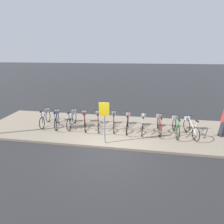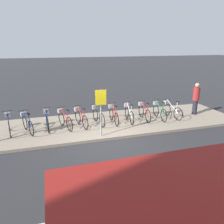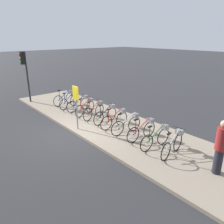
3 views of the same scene
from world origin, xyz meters
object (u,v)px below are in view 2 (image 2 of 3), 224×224
(parked_bicycle_5, at_px, (98,115))
(parked_bicycle_3, at_px, (64,119))
(parked_bicycle_2, at_px, (47,120))
(sign_post, at_px, (101,105))
(pedestrian, at_px, (196,98))
(parked_bicycle_7, at_px, (129,113))
(parked_bicycle_0, at_px, (9,123))
(parked_bicycle_4, at_px, (81,117))
(parked_bicycle_6, at_px, (113,114))
(parked_bicycle_9, at_px, (159,110))
(parked_bicycle_10, at_px, (171,109))
(parked_bicycle_1, at_px, (27,123))
(parked_bicycle_8, at_px, (144,111))

(parked_bicycle_5, bearing_deg, parked_bicycle_3, -176.01)
(parked_bicycle_2, distance_m, sign_post, 2.77)
(pedestrian, bearing_deg, parked_bicycle_5, 179.09)
(parked_bicycle_5, distance_m, parked_bicycle_7, 1.55)
(parked_bicycle_0, distance_m, parked_bicycle_4, 3.09)
(parked_bicycle_6, bearing_deg, parked_bicycle_0, 179.62)
(parked_bicycle_6, distance_m, sign_post, 1.96)
(parked_bicycle_6, bearing_deg, parked_bicycle_2, 178.80)
(pedestrian, distance_m, sign_post, 5.82)
(parked_bicycle_3, xyz_separation_m, parked_bicycle_6, (2.35, 0.04, 0.00))
(parked_bicycle_4, xyz_separation_m, parked_bicycle_5, (0.85, 0.07, 0.00))
(parked_bicycle_7, bearing_deg, parked_bicycle_6, 178.59)
(parked_bicycle_9, bearing_deg, parked_bicycle_6, 177.69)
(parked_bicycle_2, relative_size, parked_bicycle_6, 1.00)
(parked_bicycle_4, height_order, parked_bicycle_10, same)
(parked_bicycle_10, bearing_deg, parked_bicycle_0, 179.15)
(parked_bicycle_4, distance_m, parked_bicycle_7, 2.40)
(parked_bicycle_3, bearing_deg, parked_bicycle_0, 178.36)
(parked_bicycle_0, relative_size, parked_bicycle_2, 0.99)
(parked_bicycle_2, distance_m, parked_bicycle_4, 1.51)
(parked_bicycle_1, bearing_deg, parked_bicycle_3, 1.84)
(parked_bicycle_4, xyz_separation_m, parked_bicycle_7, (2.40, -0.02, 0.00))
(parked_bicycle_3, relative_size, pedestrian, 0.88)
(parked_bicycle_10, bearing_deg, parked_bicycle_5, 177.64)
(parked_bicycle_6, bearing_deg, parked_bicycle_10, -1.57)
(sign_post, bearing_deg, parked_bicycle_8, 29.34)
(parked_bicycle_8, bearing_deg, parked_bicycle_4, -179.77)
(parked_bicycle_5, xyz_separation_m, parked_bicycle_6, (0.75, -0.07, 0.00))
(parked_bicycle_5, bearing_deg, parked_bicycle_9, -3.10)
(pedestrian, bearing_deg, parked_bicycle_6, 179.86)
(parked_bicycle_1, xyz_separation_m, parked_bicycle_5, (3.20, 0.16, 0.00))
(parked_bicycle_6, relative_size, parked_bicycle_9, 1.00)
(parked_bicycle_3, bearing_deg, parked_bicycle_10, -0.52)
(parked_bicycle_1, relative_size, parked_bicycle_7, 0.95)
(parked_bicycle_3, distance_m, parked_bicycle_6, 2.35)
(parked_bicycle_7, distance_m, parked_bicycle_10, 2.34)
(parked_bicycle_6, bearing_deg, parked_bicycle_9, -2.31)
(parked_bicycle_1, xyz_separation_m, parked_bicycle_9, (6.38, -0.01, 0.00))
(parked_bicycle_0, relative_size, parked_bicycle_7, 0.99)
(parked_bicycle_2, height_order, parked_bicycle_10, same)
(parked_bicycle_7, distance_m, pedestrian, 3.89)
(parked_bicycle_10, bearing_deg, parked_bicycle_7, 178.37)
(parked_bicycle_10, bearing_deg, pedestrian, 2.82)
(parked_bicycle_6, bearing_deg, parked_bicycle_4, 179.85)
(parked_bicycle_4, relative_size, parked_bicycle_9, 0.98)
(parked_bicycle_9, xyz_separation_m, parked_bicycle_10, (0.71, 0.01, 0.00))
(parked_bicycle_1, height_order, parked_bicycle_2, same)
(parked_bicycle_1, relative_size, pedestrian, 0.87)
(parked_bicycle_3, height_order, parked_bicycle_5, same)
(parked_bicycle_6, height_order, parked_bicycle_9, same)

